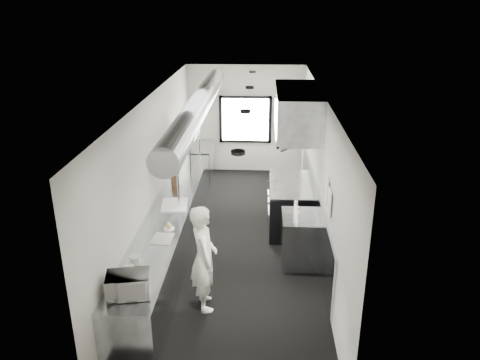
# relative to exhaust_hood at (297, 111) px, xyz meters

# --- Properties ---
(floor) EXTENTS (3.00, 8.00, 0.01)m
(floor) POSITION_rel_exhaust_hood_xyz_m (-1.10, -0.70, -2.39)
(floor) COLOR black
(floor) RESTS_ON ground
(ceiling) EXTENTS (3.00, 8.00, 0.01)m
(ceiling) POSITION_rel_exhaust_hood_xyz_m (-1.10, -0.70, 0.41)
(ceiling) COLOR silver
(ceiling) RESTS_ON wall_back
(wall_back) EXTENTS (3.00, 0.02, 2.80)m
(wall_back) POSITION_rel_exhaust_hood_xyz_m (-1.10, 3.30, -0.99)
(wall_back) COLOR beige
(wall_back) RESTS_ON floor
(wall_front) EXTENTS (3.00, 0.02, 2.80)m
(wall_front) POSITION_rel_exhaust_hood_xyz_m (-1.10, -4.70, -0.99)
(wall_front) COLOR beige
(wall_front) RESTS_ON floor
(wall_left) EXTENTS (0.02, 8.00, 2.80)m
(wall_left) POSITION_rel_exhaust_hood_xyz_m (-2.60, -0.70, -0.99)
(wall_left) COLOR beige
(wall_left) RESTS_ON floor
(wall_right) EXTENTS (0.02, 8.00, 2.80)m
(wall_right) POSITION_rel_exhaust_hood_xyz_m (0.40, -0.70, -0.99)
(wall_right) COLOR beige
(wall_right) RESTS_ON floor
(wall_cladding) EXTENTS (0.03, 5.50, 1.10)m
(wall_cladding) POSITION_rel_exhaust_hood_xyz_m (0.38, -0.40, -1.84)
(wall_cladding) COLOR gray
(wall_cladding) RESTS_ON wall_right
(hvac_duct) EXTENTS (0.40, 6.40, 0.40)m
(hvac_duct) POSITION_rel_exhaust_hood_xyz_m (-1.80, -0.30, 0.16)
(hvac_duct) COLOR gray
(hvac_duct) RESTS_ON ceiling
(service_window) EXTENTS (1.36, 0.05, 1.25)m
(service_window) POSITION_rel_exhaust_hood_xyz_m (-1.10, 3.26, -0.99)
(service_window) COLOR white
(service_window) RESTS_ON wall_back
(exhaust_hood) EXTENTS (0.81, 2.20, 0.88)m
(exhaust_hood) POSITION_rel_exhaust_hood_xyz_m (0.00, 0.00, 0.00)
(exhaust_hood) COLOR gray
(exhaust_hood) RESTS_ON ceiling
(prep_counter) EXTENTS (0.70, 6.00, 0.90)m
(prep_counter) POSITION_rel_exhaust_hood_xyz_m (-2.25, -1.20, -1.94)
(prep_counter) COLOR gray
(prep_counter) RESTS_ON floor
(pass_shelf) EXTENTS (0.45, 3.00, 0.68)m
(pass_shelf) POSITION_rel_exhaust_hood_xyz_m (-2.29, 0.30, -0.86)
(pass_shelf) COLOR gray
(pass_shelf) RESTS_ON prep_counter
(range) EXTENTS (0.88, 1.60, 0.94)m
(range) POSITION_rel_exhaust_hood_xyz_m (-0.06, 0.00, -1.92)
(range) COLOR black
(range) RESTS_ON floor
(bottle_station) EXTENTS (0.65, 0.80, 0.90)m
(bottle_station) POSITION_rel_exhaust_hood_xyz_m (0.05, -1.40, -1.94)
(bottle_station) COLOR gray
(bottle_station) RESTS_ON floor
(far_work_table) EXTENTS (0.70, 1.20, 0.90)m
(far_work_table) POSITION_rel_exhaust_hood_xyz_m (-2.25, 2.50, -1.94)
(far_work_table) COLOR gray
(far_work_table) RESTS_ON floor
(notice_sheet_a) EXTENTS (0.02, 0.28, 0.38)m
(notice_sheet_a) POSITION_rel_exhaust_hood_xyz_m (0.37, -1.90, -0.79)
(notice_sheet_a) COLOR white
(notice_sheet_a) RESTS_ON wall_right
(notice_sheet_b) EXTENTS (0.02, 0.28, 0.38)m
(notice_sheet_b) POSITION_rel_exhaust_hood_xyz_m (0.37, -2.25, -0.84)
(notice_sheet_b) COLOR white
(notice_sheet_b) RESTS_ON wall_right
(line_cook) EXTENTS (0.55, 0.69, 1.65)m
(line_cook) POSITION_rel_exhaust_hood_xyz_m (-1.46, -2.72, -1.57)
(line_cook) COLOR white
(line_cook) RESTS_ON floor
(microwave) EXTENTS (0.56, 0.46, 0.30)m
(microwave) POSITION_rel_exhaust_hood_xyz_m (-2.26, -3.78, -1.34)
(microwave) COLOR silver
(microwave) RESTS_ON prep_counter
(deli_tub_a) EXTENTS (0.17, 0.17, 0.10)m
(deli_tub_a) POSITION_rel_exhaust_hood_xyz_m (-2.39, -3.29, -1.44)
(deli_tub_a) COLOR #AFB9AA
(deli_tub_a) RESTS_ON prep_counter
(deli_tub_b) EXTENTS (0.20, 0.20, 0.11)m
(deli_tub_b) POSITION_rel_exhaust_hood_xyz_m (-2.38, -3.03, -1.43)
(deli_tub_b) COLOR #AFB9AA
(deli_tub_b) RESTS_ON prep_counter
(newspaper) EXTENTS (0.32, 0.40, 0.01)m
(newspaper) POSITION_rel_exhaust_hood_xyz_m (-2.15, -2.32, -1.49)
(newspaper) COLOR silver
(newspaper) RESTS_ON prep_counter
(small_plate) EXTENTS (0.22, 0.22, 0.01)m
(small_plate) POSITION_rel_exhaust_hood_xyz_m (-2.11, -1.98, -1.48)
(small_plate) COLOR white
(small_plate) RESTS_ON prep_counter
(pastry) EXTENTS (0.09, 0.09, 0.09)m
(pastry) POSITION_rel_exhaust_hood_xyz_m (-2.11, -1.98, -1.43)
(pastry) COLOR #D6BA70
(pastry) RESTS_ON small_plate
(cutting_board) EXTENTS (0.52, 0.65, 0.02)m
(cutting_board) POSITION_rel_exhaust_hood_xyz_m (-2.19, -1.06, -1.48)
(cutting_board) COLOR white
(cutting_board) RESTS_ON prep_counter
(knife_block) EXTENTS (0.17, 0.23, 0.23)m
(knife_block) POSITION_rel_exhaust_hood_xyz_m (-2.36, -0.10, -1.37)
(knife_block) COLOR #56341E
(knife_block) RESTS_ON prep_counter
(plate_stack_a) EXTENTS (0.35, 0.35, 0.31)m
(plate_stack_a) POSITION_rel_exhaust_hood_xyz_m (-2.30, -0.32, -0.66)
(plate_stack_a) COLOR white
(plate_stack_a) RESTS_ON pass_shelf
(plate_stack_b) EXTENTS (0.26, 0.26, 0.31)m
(plate_stack_b) POSITION_rel_exhaust_hood_xyz_m (-2.28, -0.06, -0.67)
(plate_stack_b) COLOR white
(plate_stack_b) RESTS_ON pass_shelf
(plate_stack_c) EXTENTS (0.30, 0.30, 0.38)m
(plate_stack_c) POSITION_rel_exhaust_hood_xyz_m (-2.28, 0.49, -0.63)
(plate_stack_c) COLOR white
(plate_stack_c) RESTS_ON pass_shelf
(plate_stack_d) EXTENTS (0.33, 0.33, 0.40)m
(plate_stack_d) POSITION_rel_exhaust_hood_xyz_m (-2.32, 1.01, -0.62)
(plate_stack_d) COLOR white
(plate_stack_d) RESTS_ON pass_shelf
(squeeze_bottle_a) EXTENTS (0.07, 0.07, 0.18)m
(squeeze_bottle_a) POSITION_rel_exhaust_hood_xyz_m (-0.03, -1.65, -1.40)
(squeeze_bottle_a) COLOR white
(squeeze_bottle_a) RESTS_ON bottle_station
(squeeze_bottle_b) EXTENTS (0.07, 0.07, 0.18)m
(squeeze_bottle_b) POSITION_rel_exhaust_hood_xyz_m (-0.02, -1.58, -1.40)
(squeeze_bottle_b) COLOR white
(squeeze_bottle_b) RESTS_ON bottle_station
(squeeze_bottle_c) EXTENTS (0.06, 0.06, 0.17)m
(squeeze_bottle_c) POSITION_rel_exhaust_hood_xyz_m (-0.03, -1.37, -1.41)
(squeeze_bottle_c) COLOR white
(squeeze_bottle_c) RESTS_ON bottle_station
(squeeze_bottle_d) EXTENTS (0.07, 0.07, 0.20)m
(squeeze_bottle_d) POSITION_rel_exhaust_hood_xyz_m (-0.03, -1.21, -1.39)
(squeeze_bottle_d) COLOR white
(squeeze_bottle_d) RESTS_ON bottle_station
(squeeze_bottle_e) EXTENTS (0.07, 0.07, 0.16)m
(squeeze_bottle_e) POSITION_rel_exhaust_hood_xyz_m (-0.02, -1.09, -1.41)
(squeeze_bottle_e) COLOR white
(squeeze_bottle_e) RESTS_ON bottle_station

